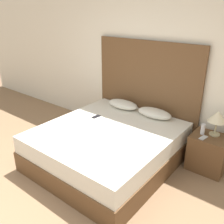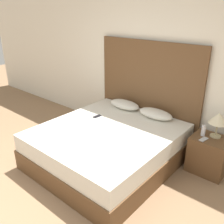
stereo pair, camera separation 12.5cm
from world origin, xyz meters
The scene contains 11 objects.
ground_plane centered at (0.00, 0.00, 0.00)m, with size 16.00×16.00×0.00m, color #8C6B4C.
wall_back centered at (0.00, 2.66, 1.35)m, with size 10.00×0.06×2.70m.
bed centered at (0.13, 1.52, 0.29)m, with size 1.89×2.07×0.58m.
headboard centered at (0.13, 2.58, 0.89)m, with size 1.99×0.05×1.78m.
pillow_left centered at (-0.19, 2.35, 0.65)m, with size 0.60×0.31×0.14m.
pillow_right centered at (0.46, 2.35, 0.65)m, with size 0.60×0.31×0.14m.
phone_on_bed centered at (-0.31, 1.76, 0.59)m, with size 0.09×0.16×0.01m.
nightstand centered at (1.41, 2.32, 0.28)m, with size 0.53×0.44×0.55m.
table_lamp centered at (1.43, 2.41, 0.83)m, with size 0.26×0.26×0.37m.
phone_on_nightstand centered at (1.34, 2.21, 0.56)m, with size 0.09×0.16×0.01m.
toiletry_bottle centered at (1.28, 2.32, 0.63)m, with size 0.06×0.06×0.16m.
Camera 1 is at (2.26, -1.07, 2.29)m, focal length 40.00 mm.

